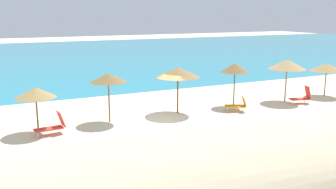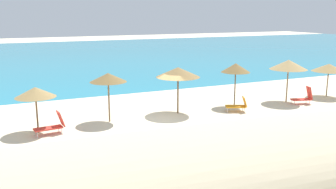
# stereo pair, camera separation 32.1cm
# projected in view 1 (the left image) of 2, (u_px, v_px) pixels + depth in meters

# --- Properties ---
(ground_plane) EXTENTS (160.00, 160.00, 0.00)m
(ground_plane) POSITION_uv_depth(u_px,v_px,m) (163.00, 120.00, 21.87)
(ground_plane) COLOR beige
(sea_water) EXTENTS (160.00, 56.50, 0.01)m
(sea_water) POSITION_uv_depth(u_px,v_px,m) (59.00, 56.00, 53.72)
(sea_water) COLOR teal
(sea_water) RESTS_ON ground_plane
(dune_ridge) EXTENTS (45.74, 8.09, 2.78)m
(dune_ridge) POSITION_uv_depth(u_px,v_px,m) (219.00, 174.00, 11.29)
(dune_ridge) COLOR beige
(dune_ridge) RESTS_ON ground_plane
(beach_umbrella_3) EXTENTS (2.07, 2.07, 2.42)m
(beach_umbrella_3) POSITION_uv_depth(u_px,v_px,m) (36.00, 93.00, 19.10)
(beach_umbrella_3) COLOR brown
(beach_umbrella_3) RESTS_ON ground_plane
(beach_umbrella_4) EXTENTS (2.08, 2.08, 2.83)m
(beach_umbrella_4) POSITION_uv_depth(u_px,v_px,m) (108.00, 78.00, 21.01)
(beach_umbrella_4) COLOR brown
(beach_umbrella_4) RESTS_ON ground_plane
(beach_umbrella_5) EXTENTS (2.69, 2.69, 2.88)m
(beach_umbrella_5) POSITION_uv_depth(u_px,v_px,m) (178.00, 72.00, 22.89)
(beach_umbrella_5) COLOR brown
(beach_umbrella_5) RESTS_ON ground_plane
(beach_umbrella_6) EXTENTS (1.90, 1.90, 2.90)m
(beach_umbrella_6) POSITION_uv_depth(u_px,v_px,m) (235.00, 68.00, 24.61)
(beach_umbrella_6) COLOR brown
(beach_umbrella_6) RESTS_ON ground_plane
(beach_umbrella_7) EXTENTS (2.55, 2.55, 2.97)m
(beach_umbrella_7) POSITION_uv_depth(u_px,v_px,m) (287.00, 64.00, 25.91)
(beach_umbrella_7) COLOR brown
(beach_umbrella_7) RESTS_ON ground_plane
(beach_umbrella_8) EXTENTS (2.44, 2.44, 2.45)m
(beach_umbrella_8) POSITION_uv_depth(u_px,v_px,m) (327.00, 67.00, 27.78)
(beach_umbrella_8) COLOR brown
(beach_umbrella_8) RESTS_ON ground_plane
(lounge_chair_0) EXTENTS (1.49, 0.91, 1.21)m
(lounge_chair_0) POSITION_uv_depth(u_px,v_px,m) (302.00, 97.00, 25.84)
(lounge_chair_0) COLOR red
(lounge_chair_0) RESTS_ON ground_plane
(lounge_chair_2) EXTENTS (1.59, 0.78, 1.16)m
(lounge_chair_2) POSITION_uv_depth(u_px,v_px,m) (53.00, 126.00, 19.24)
(lounge_chair_2) COLOR red
(lounge_chair_2) RESTS_ON ground_plane
(lounge_chair_4) EXTENTS (1.45, 1.13, 0.96)m
(lounge_chair_4) POSITION_uv_depth(u_px,v_px,m) (238.00, 105.00, 23.74)
(lounge_chair_4) COLOR orange
(lounge_chair_4) RESTS_ON ground_plane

